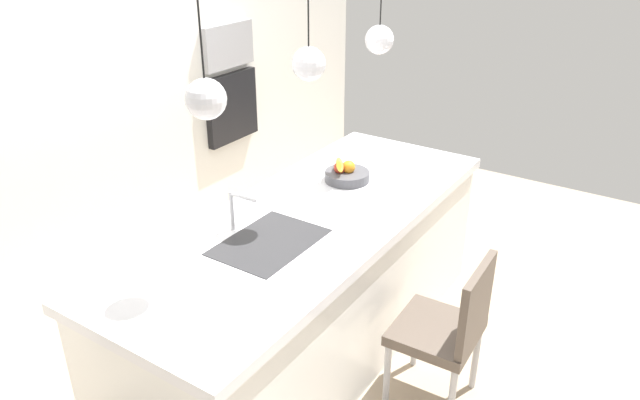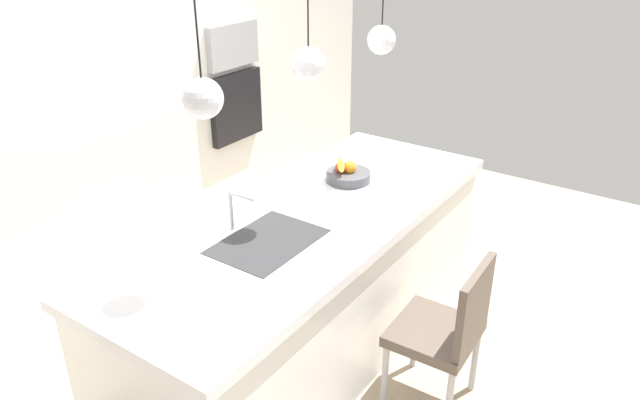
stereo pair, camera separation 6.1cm
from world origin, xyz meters
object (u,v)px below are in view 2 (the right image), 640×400
object	(u,v)px
oven	(236,107)
fruit_bowl	(347,174)
microwave	(232,45)
chair_near	(447,328)

from	to	relation	value
oven	fruit_bowl	bearing A→B (deg)	-113.67
fruit_bowl	microwave	bearing A→B (deg)	66.33
oven	chair_near	xyz separation A→B (m)	(-1.14, -2.42, -0.46)
microwave	oven	distance (m)	0.50
fruit_bowl	chair_near	xyz separation A→B (m)	(-0.48, -0.92, -0.46)
fruit_bowl	oven	bearing A→B (deg)	66.33
oven	microwave	bearing A→B (deg)	0.00
oven	chair_near	distance (m)	2.71
fruit_bowl	oven	world-z (taller)	oven
microwave	chair_near	distance (m)	2.84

